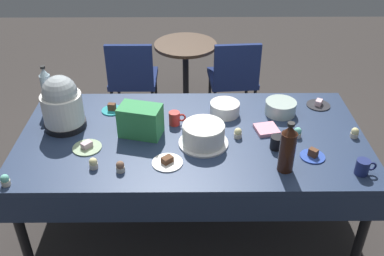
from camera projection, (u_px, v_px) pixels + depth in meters
The scene contains 27 objects.
ground at pixel (192, 219), 3.17m from camera, with size 9.00×9.00×0.00m, color #383330.
potluck_table at pixel (192, 142), 2.80m from camera, with size 2.20×1.10×0.75m.
frosted_layer_cake at pixel (204, 135), 2.64m from camera, with size 0.31×0.31×0.14m.
slow_cooker at pixel (62, 104), 2.75m from camera, with size 0.27×0.27×0.37m.
glass_salad_bowl at pixel (281, 108), 2.96m from camera, with size 0.21×0.21×0.09m, color #B2C6BC.
ceramic_snack_bowl at pixel (225, 108), 2.95m from camera, with size 0.20×0.20×0.09m, color silver.
dessert_plate_cobalt at pixel (313, 155), 2.56m from camera, with size 0.15×0.15×0.06m.
dessert_plate_teal at pixel (112, 109), 3.00m from camera, with size 0.15×0.15×0.06m.
dessert_plate_sage at pixel (87, 147), 2.63m from camera, with size 0.18×0.18×0.04m.
dessert_plate_white at pixel (167, 162), 2.51m from camera, with size 0.18×0.18×0.04m.
dessert_plate_charcoal at pixel (318, 104), 3.07m from camera, with size 0.17×0.17×0.05m.
cupcake_rose at pixel (120, 167), 2.43m from camera, with size 0.05×0.05×0.07m.
cupcake_mint at pixel (238, 133), 2.72m from camera, with size 0.05×0.05×0.07m.
cupcake_lemon at pixel (298, 133), 2.72m from camera, with size 0.05×0.05×0.07m.
cupcake_vanilla at pixel (5, 180), 2.33m from camera, with size 0.05×0.05×0.07m.
cupcake_berry at pixel (93, 163), 2.46m from camera, with size 0.05×0.05×0.07m.
cupcake_cocoa at pixel (355, 133), 2.72m from camera, with size 0.05×0.05×0.07m.
soda_bottle_water at pixel (47, 89), 2.97m from camera, with size 0.07×0.07×0.32m.
soda_bottle_cola at pixel (288, 149), 2.38m from camera, with size 0.09×0.09×0.31m.
coffee_mug_black at pixel (277, 143), 2.62m from camera, with size 0.12×0.08×0.08m.
coffee_mug_red at pixel (175, 118), 2.84m from camera, with size 0.11×0.07×0.09m.
coffee_mug_navy at pixel (363, 167), 2.41m from camera, with size 0.12×0.08×0.09m.
soda_carton at pixel (141, 121), 2.71m from camera, with size 0.26×0.16×0.20m, color #338C4C.
paper_napkin_stack at pixel (267, 129), 2.79m from camera, with size 0.14×0.14×0.02m, color pink.
maroon_chair_left at pixel (132, 76), 4.05m from camera, with size 0.44×0.44×0.85m.
maroon_chair_right at pixel (234, 75), 4.06m from camera, with size 0.47×0.47×0.85m.
round_cafe_table at pixel (186, 65), 4.24m from camera, with size 0.60×0.60×0.72m.
Camera 1 is at (-0.02, -2.29, 2.29)m, focal length 40.42 mm.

